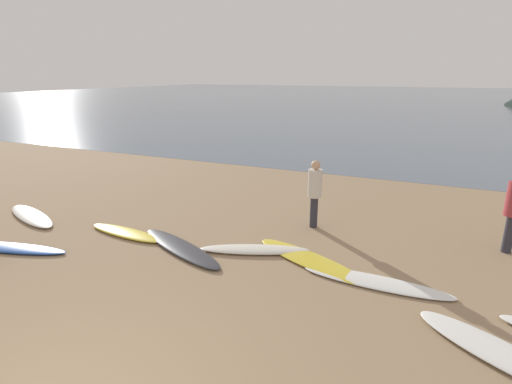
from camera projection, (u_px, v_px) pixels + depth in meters
name	position (u px, v px, depth m)	size (l,w,h in m)	color
ground_plane	(318.00, 190.00, 12.48)	(120.00, 120.00, 0.20)	#997C5B
ocean_water	(417.00, 98.00, 57.67)	(140.00, 100.00, 0.01)	slate
surfboard_1	(31.00, 216.00, 9.76)	(2.29, 0.55, 0.09)	silver
surfboard_2	(8.00, 248.00, 8.01)	(2.56, 0.46, 0.07)	#1E479E
surfboard_3	(126.00, 233.00, 8.75)	(2.02, 0.47, 0.08)	yellow
surfboard_4	(180.00, 247.00, 8.00)	(2.55, 0.52, 0.09)	#333338
surfboard_5	(255.00, 249.00, 7.90)	(2.15, 0.46, 0.09)	silver
surfboard_6	(310.00, 260.00, 7.49)	(2.54, 0.59, 0.07)	yellow
surfboard_7	(376.00, 282.00, 6.70)	(2.47, 0.51, 0.06)	white
surfboard_8	(499.00, 353.00, 4.98)	(2.16, 0.59, 0.10)	white
person_1	(315.00, 188.00, 8.94)	(0.31, 0.31, 1.55)	#2D2D38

